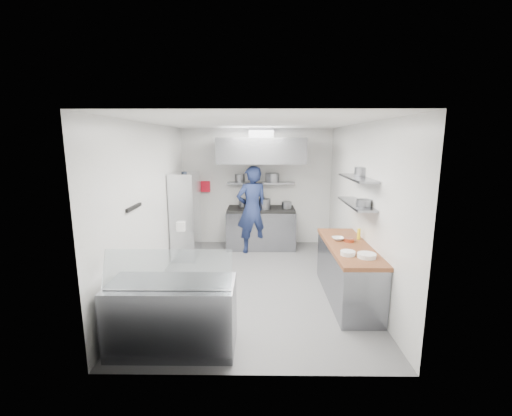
{
  "coord_description": "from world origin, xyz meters",
  "views": [
    {
      "loc": [
        0.07,
        -5.8,
        2.5
      ],
      "look_at": [
        0.0,
        0.6,
        1.25
      ],
      "focal_mm": 24.0,
      "sensor_mm": 36.0,
      "label": 1
    }
  ],
  "objects_px": {
    "gas_range": "(261,229)",
    "wire_rack": "(186,215)",
    "display_case": "(173,316)",
    "chef": "(252,210)"
  },
  "relations": [
    {
      "from": "gas_range",
      "to": "wire_rack",
      "type": "xyz_separation_m",
      "value": [
        -1.63,
        -0.7,
        0.48
      ]
    },
    {
      "from": "gas_range",
      "to": "wire_rack",
      "type": "distance_m",
      "value": 1.84
    },
    {
      "from": "gas_range",
      "to": "display_case",
      "type": "distance_m",
      "value": 4.24
    },
    {
      "from": "gas_range",
      "to": "display_case",
      "type": "xyz_separation_m",
      "value": [
        -1.08,
        -4.1,
        -0.03
      ]
    },
    {
      "from": "gas_range",
      "to": "chef",
      "type": "height_order",
      "value": "chef"
    },
    {
      "from": "chef",
      "to": "wire_rack",
      "type": "relative_size",
      "value": 1.07
    },
    {
      "from": "chef",
      "to": "wire_rack",
      "type": "xyz_separation_m",
      "value": [
        -1.43,
        -0.34,
        -0.06
      ]
    },
    {
      "from": "gas_range",
      "to": "wire_rack",
      "type": "bearing_deg",
      "value": -156.79
    },
    {
      "from": "chef",
      "to": "gas_range",
      "type": "bearing_deg",
      "value": -138.96
    },
    {
      "from": "wire_rack",
      "to": "display_case",
      "type": "bearing_deg",
      "value": -80.79
    }
  ]
}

